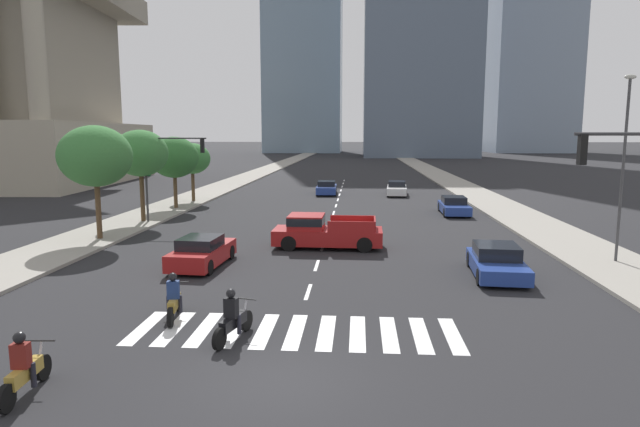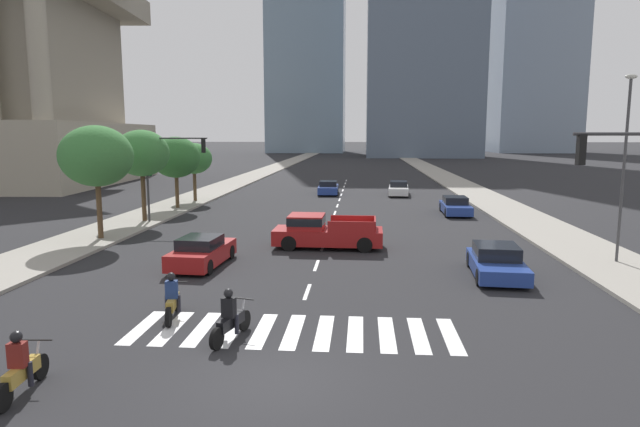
# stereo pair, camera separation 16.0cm
# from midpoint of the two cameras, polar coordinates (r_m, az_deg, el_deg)

# --- Properties ---
(ground_plane) EXTENTS (800.00, 800.00, 0.00)m
(ground_plane) POSITION_cam_midpoint_polar(r_m,az_deg,el_deg) (13.12, -4.34, -17.27)
(ground_plane) COLOR #232326
(sidewalk_east) EXTENTS (4.00, 260.00, 0.15)m
(sidewalk_east) POSITION_cam_midpoint_polar(r_m,az_deg,el_deg) (43.46, 19.02, 0.50)
(sidewalk_east) COLOR gray
(sidewalk_east) RESTS_ON ground
(sidewalk_west) EXTENTS (4.00, 260.00, 0.15)m
(sidewalk_west) POSITION_cam_midpoint_polar(r_m,az_deg,el_deg) (44.54, -14.83, 0.85)
(sidewalk_west) COLOR gray
(sidewalk_west) RESTS_ON ground
(crosswalk_near) EXTENTS (9.45, 2.85, 0.01)m
(crosswalk_near) POSITION_cam_midpoint_polar(r_m,az_deg,el_deg) (16.07, -2.54, -12.29)
(crosswalk_near) COLOR silver
(crosswalk_near) RESTS_ON ground
(lane_divider_center) EXTENTS (0.14, 50.00, 0.01)m
(lane_divider_center) POSITION_cam_midpoint_polar(r_m,az_deg,el_deg) (43.33, 1.95, 0.83)
(lane_divider_center) COLOR silver
(lane_divider_center) RESTS_ON ground
(motorcycle_lead) EXTENTS (0.72, 2.10, 1.49)m
(motorcycle_lead) POSITION_cam_midpoint_polar(r_m,az_deg,el_deg) (17.50, -15.03, -8.84)
(motorcycle_lead) COLOR black
(motorcycle_lead) RESTS_ON ground
(motorcycle_trailing) EXTENTS (0.70, 2.11, 1.49)m
(motorcycle_trailing) POSITION_cam_midpoint_polar(r_m,az_deg,el_deg) (13.87, -28.68, -14.22)
(motorcycle_trailing) COLOR black
(motorcycle_trailing) RESTS_ON ground
(motorcycle_third) EXTENTS (0.88, 2.08, 1.49)m
(motorcycle_third) POSITION_cam_midpoint_polar(r_m,az_deg,el_deg) (15.44, -9.11, -10.98)
(motorcycle_third) COLOR black
(motorcycle_third) RESTS_ON ground
(pickup_truck) EXTENTS (5.47, 2.22, 1.67)m
(pickup_truck) POSITION_cam_midpoint_polar(r_m,az_deg,el_deg) (27.18, 0.45, -1.94)
(pickup_truck) COLOR maroon
(pickup_truck) RESTS_ON ground
(sedan_blue_0) EXTENTS (1.95, 4.46, 1.30)m
(sedan_blue_0) POSITION_cam_midpoint_polar(r_m,az_deg,el_deg) (51.49, 0.97, 2.70)
(sedan_blue_0) COLOR navy
(sedan_blue_0) RESTS_ON ground
(sedan_blue_1) EXTENTS (1.93, 4.50, 1.25)m
(sedan_blue_1) POSITION_cam_midpoint_polar(r_m,az_deg,el_deg) (39.83, 14.19, 0.75)
(sedan_blue_1) COLOR navy
(sedan_blue_1) RESTS_ON ground
(sedan_blue_2) EXTENTS (2.21, 4.49, 1.26)m
(sedan_blue_2) POSITION_cam_midpoint_polar(r_m,az_deg,el_deg) (22.98, 18.30, -4.88)
(sedan_blue_2) COLOR navy
(sedan_blue_2) RESTS_ON ground
(sedan_white_3) EXTENTS (2.10, 4.75, 1.31)m
(sedan_white_3) POSITION_cam_midpoint_polar(r_m,az_deg,el_deg) (51.34, 8.37, 2.60)
(sedan_white_3) COLOR silver
(sedan_white_3) RESTS_ON ground
(sedan_red_4) EXTENTS (2.06, 4.36, 1.33)m
(sedan_red_4) POSITION_cam_midpoint_polar(r_m,az_deg,el_deg) (23.98, -12.16, -4.00)
(sedan_red_4) COLOR maroon
(sedan_red_4) RESTS_ON ground
(traffic_signal_far) EXTENTS (4.23, 0.28, 5.68)m
(traffic_signal_far) POSITION_cam_midpoint_polar(r_m,az_deg,el_deg) (35.37, -15.47, 5.39)
(traffic_signal_far) COLOR #333335
(traffic_signal_far) RESTS_ON sidewalk_west
(street_lamp_east) EXTENTS (0.50, 0.24, 8.01)m
(street_lamp_east) POSITION_cam_midpoint_polar(r_m,az_deg,el_deg) (26.61, 29.61, 5.31)
(street_lamp_east) COLOR #3F3F42
(street_lamp_east) RESTS_ON sidewalk_east
(street_tree_nearest) EXTENTS (3.78, 3.78, 6.00)m
(street_tree_nearest) POSITION_cam_midpoint_polar(r_m,az_deg,el_deg) (30.86, -22.39, 5.60)
(street_tree_nearest) COLOR #4C3823
(street_tree_nearest) RESTS_ON sidewalk_west
(street_tree_second) EXTENTS (3.46, 3.46, 5.81)m
(street_tree_second) POSITION_cam_midpoint_polar(r_m,az_deg,el_deg) (36.24, -18.17, 6.04)
(street_tree_second) COLOR #4C3823
(street_tree_second) RESTS_ON sidewalk_west
(street_tree_third) EXTENTS (3.62, 3.62, 5.35)m
(street_tree_third) POSITION_cam_midpoint_polar(r_m,az_deg,el_deg) (42.12, -14.86, 5.74)
(street_tree_third) COLOR #4C3823
(street_tree_third) RESTS_ON sidewalk_west
(street_tree_fourth) EXTENTS (3.00, 3.00, 4.80)m
(street_tree_fourth) POSITION_cam_midpoint_polar(r_m,az_deg,el_deg) (46.30, -13.06, 5.65)
(street_tree_fourth) COLOR #4C3823
(street_tree_fourth) RESTS_ON sidewalk_west
(office_tower_right_skyline) EXTENTS (24.87, 29.80, 92.09)m
(office_tower_right_skyline) POSITION_cam_midpoint_polar(r_m,az_deg,el_deg) (193.97, 21.64, 18.43)
(office_tower_right_skyline) COLOR #8C9EB2
(office_tower_right_skyline) RESTS_ON ground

